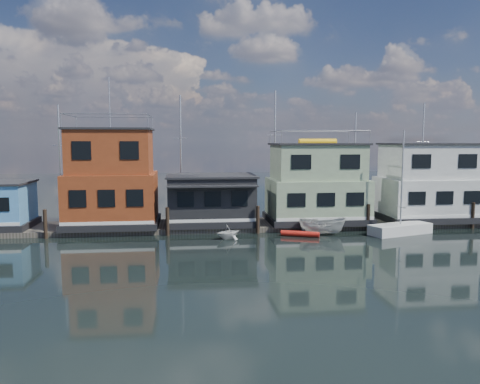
{
  "coord_description": "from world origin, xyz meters",
  "views": [
    {
      "loc": [
        -2.54,
        -26.52,
        7.31
      ],
      "look_at": [
        1.92,
        12.0,
        3.0
      ],
      "focal_mm": 35.0,
      "sensor_mm": 36.0,
      "label": 1
    }
  ],
  "objects": [
    {
      "name": "houseboat_white",
      "position": [
        18.5,
        12.0,
        3.54
      ],
      "size": [
        8.4,
        5.9,
        6.66
      ],
      "color": "black",
      "rests_on": "dock"
    },
    {
      "name": "houseboat_red",
      "position": [
        -8.5,
        12.0,
        4.1
      ],
      "size": [
        7.4,
        5.9,
        11.86
      ],
      "color": "black",
      "rests_on": "dock"
    },
    {
      "name": "houseboat_dark",
      "position": [
        -0.5,
        11.98,
        2.42
      ],
      "size": [
        7.4,
        6.1,
        4.06
      ],
      "color": "black",
      "rests_on": "dock"
    },
    {
      "name": "pilings",
      "position": [
        -0.33,
        9.2,
        1.1
      ],
      "size": [
        42.28,
        0.28,
        2.2
      ],
      "color": "#2D2116",
      "rests_on": "ground"
    },
    {
      "name": "dinghy_white",
      "position": [
        0.54,
        7.52,
        0.53
      ],
      "size": [
        2.62,
        2.51,
        1.07
      ],
      "primitive_type": "imported",
      "rotation": [
        0.0,
        0.0,
        2.08
      ],
      "color": "silver",
      "rests_on": "ground"
    },
    {
      "name": "red_kayak",
      "position": [
        6.04,
        7.74,
        0.21
      ],
      "size": [
        2.86,
        1.48,
        0.43
      ],
      "primitive_type": "cylinder",
      "rotation": [
        0.0,
        1.57,
        -0.38
      ],
      "color": "red",
      "rests_on": "ground"
    },
    {
      "name": "dock",
      "position": [
        0.0,
        12.0,
        0.2
      ],
      "size": [
        48.0,
        5.0,
        0.4
      ],
      "primitive_type": "cube",
      "color": "#595147",
      "rests_on": "ground"
    },
    {
      "name": "day_sailer",
      "position": [
        14.04,
        7.76,
        0.46
      ],
      "size": [
        5.39,
        3.21,
        8.06
      ],
      "rotation": [
        0.0,
        0.0,
        0.32
      ],
      "color": "silver",
      "rests_on": "ground"
    },
    {
      "name": "motorboat",
      "position": [
        7.91,
        8.19,
        0.69
      ],
      "size": [
        3.81,
        2.25,
        1.38
      ],
      "primitive_type": "imported",
      "rotation": [
        0.0,
        0.0,
        1.3
      ],
      "color": "beige",
      "rests_on": "ground"
    },
    {
      "name": "ground",
      "position": [
        0.0,
        0.0,
        0.0
      ],
      "size": [
        160.0,
        160.0,
        0.0
      ],
      "primitive_type": "plane",
      "color": "black",
      "rests_on": "ground"
    },
    {
      "name": "background_masts",
      "position": [
        4.76,
        18.0,
        5.55
      ],
      "size": [
        36.4,
        0.16,
        12.0
      ],
      "color": "silver",
      "rests_on": "ground"
    },
    {
      "name": "houseboat_green",
      "position": [
        8.5,
        12.0,
        3.55
      ],
      "size": [
        8.4,
        5.9,
        7.03
      ],
      "color": "black",
      "rests_on": "dock"
    }
  ]
}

